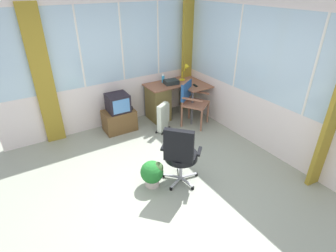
# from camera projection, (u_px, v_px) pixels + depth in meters

# --- Properties ---
(ground) EXTENTS (5.14, 5.52, 0.06)m
(ground) POSITION_uv_depth(u_px,v_px,m) (163.00, 183.00, 4.21)
(ground) COLOR gray
(north_window_panel) EXTENTS (4.14, 0.07, 2.60)m
(north_window_panel) POSITION_uv_depth(u_px,v_px,m) (103.00, 65.00, 5.27)
(north_window_panel) COLOR white
(north_window_panel) RESTS_ON ground
(east_window_panel) EXTENTS (0.07, 4.52, 2.60)m
(east_window_panel) POSITION_uv_depth(u_px,v_px,m) (268.00, 80.00, 4.54)
(east_window_panel) COLOR white
(east_window_panel) RESTS_ON ground
(curtain_north_left) EXTENTS (0.34, 0.09, 2.50)m
(curtain_north_left) POSITION_uv_depth(u_px,v_px,m) (43.00, 79.00, 4.71)
(curtain_north_left) COLOR olive
(curtain_north_left) RESTS_ON ground
(curtain_corner) EXTENTS (0.34, 0.12, 2.50)m
(curtain_corner) POSITION_uv_depth(u_px,v_px,m) (188.00, 56.00, 6.11)
(curtain_corner) COLOR olive
(curtain_corner) RESTS_ON ground
(desk) EXTENTS (1.25, 0.97, 0.78)m
(desk) POSITION_uv_depth(u_px,v_px,m) (160.00, 101.00, 5.94)
(desk) COLOR #8E583E
(desk) RESTS_ON ground
(desk_lamp) EXTENTS (0.23, 0.20, 0.38)m
(desk_lamp) POSITION_uv_depth(u_px,v_px,m) (186.00, 69.00, 5.97)
(desk_lamp) COLOR yellow
(desk_lamp) RESTS_ON desk
(tv_remote) EXTENTS (0.07, 0.16, 0.02)m
(tv_remote) POSITION_uv_depth(u_px,v_px,m) (195.00, 85.00, 5.75)
(tv_remote) COLOR black
(tv_remote) RESTS_ON desk
(spray_bottle) EXTENTS (0.06, 0.06, 0.22)m
(spray_bottle) POSITION_uv_depth(u_px,v_px,m) (163.00, 78.00, 5.90)
(spray_bottle) COLOR #3DAAE2
(spray_bottle) RESTS_ON desk
(paper_tray) EXTENTS (0.33, 0.27, 0.09)m
(paper_tray) POSITION_uv_depth(u_px,v_px,m) (171.00, 82.00, 5.84)
(paper_tray) COLOR #252D2B
(paper_tray) RESTS_ON desk
(wooden_armchair) EXTENTS (0.66, 0.67, 0.96)m
(wooden_armchair) POSITION_uv_depth(u_px,v_px,m) (190.00, 97.00, 5.61)
(wooden_armchair) COLOR #955F47
(wooden_armchair) RESTS_ON ground
(office_chair) EXTENTS (0.61, 0.60, 1.01)m
(office_chair) POSITION_uv_depth(u_px,v_px,m) (180.00, 153.00, 3.90)
(office_chair) COLOR #B7B7BF
(office_chair) RESTS_ON ground
(tv_on_stand) EXTENTS (0.65, 0.45, 0.80)m
(tv_on_stand) POSITION_uv_depth(u_px,v_px,m) (119.00, 114.00, 5.49)
(tv_on_stand) COLOR brown
(tv_on_stand) RESTS_ON ground
(space_heater) EXTENTS (0.40, 0.33, 0.60)m
(space_heater) POSITION_uv_depth(u_px,v_px,m) (163.00, 117.00, 5.50)
(space_heater) COLOR silver
(space_heater) RESTS_ON ground
(potted_plant) EXTENTS (0.35, 0.35, 0.42)m
(potted_plant) POSITION_uv_depth(u_px,v_px,m) (153.00, 173.00, 4.02)
(potted_plant) COLOR beige
(potted_plant) RESTS_ON ground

